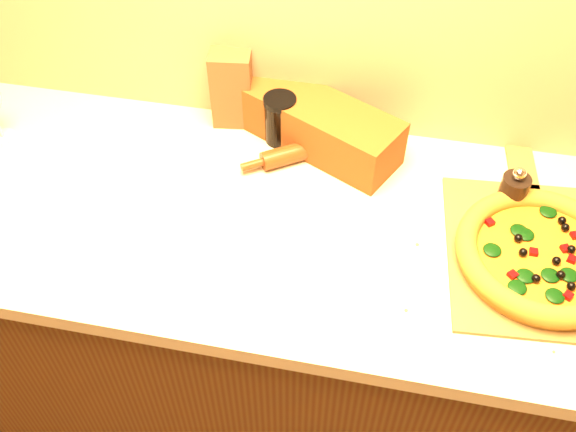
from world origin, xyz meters
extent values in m
cube|color=#4C2510|center=(0.00, 1.43, 0.43)|extent=(2.80, 0.65, 0.86)
cube|color=beige|center=(0.00, 1.43, 0.88)|extent=(2.84, 0.68, 0.04)
cube|color=brown|center=(0.52, 1.42, 0.90)|extent=(0.40, 0.44, 0.01)
cube|color=brown|center=(0.50, 1.68, 0.90)|extent=(0.07, 0.17, 0.01)
cylinder|color=gold|center=(0.52, 1.40, 0.92)|extent=(0.33, 0.33, 0.02)
cylinder|color=gold|center=(0.52, 1.40, 0.93)|extent=(0.27, 0.27, 0.01)
torus|color=brown|center=(0.52, 1.40, 0.94)|extent=(0.35, 0.35, 0.04)
ellipsoid|color=black|center=(0.57, 1.43, 0.94)|extent=(0.04, 0.04, 0.01)
sphere|color=black|center=(0.48, 1.38, 0.94)|extent=(0.02, 0.02, 0.02)
cube|color=#7D0407|center=(0.54, 1.35, 0.94)|extent=(0.02, 0.02, 0.01)
cylinder|color=black|center=(0.46, 1.55, 0.94)|extent=(0.06, 0.06, 0.09)
sphere|color=silver|center=(0.46, 1.55, 1.00)|extent=(0.03, 0.03, 0.03)
cylinder|color=#622C10|center=(0.00, 1.62, 0.92)|extent=(0.21, 0.16, 0.04)
cylinder|color=#622C10|center=(0.11, 1.70, 0.92)|extent=(0.05, 0.04, 0.02)
cylinder|color=#622C10|center=(-0.12, 1.55, 0.92)|extent=(0.05, 0.04, 0.02)
cube|color=brown|center=(0.00, 1.68, 0.96)|extent=(0.45, 0.32, 0.12)
cylinder|color=silver|center=(-0.74, 1.55, 0.90)|extent=(0.06, 0.06, 0.00)
cube|color=brown|center=(-0.20, 1.73, 1.00)|extent=(0.11, 0.09, 0.19)
cylinder|color=black|center=(-0.08, 1.67, 0.96)|extent=(0.07, 0.07, 0.11)
cylinder|color=black|center=(-0.08, 1.67, 1.02)|extent=(0.08, 0.08, 0.01)
camera|label=1|loc=(0.17, 0.51, 1.93)|focal=40.00mm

